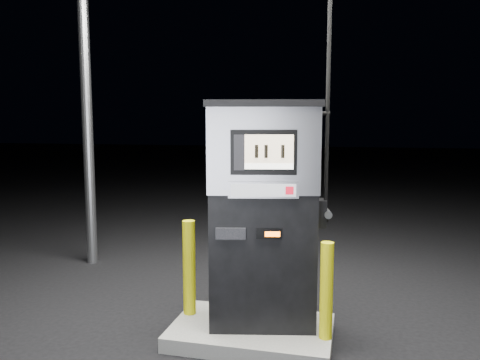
# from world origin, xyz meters

# --- Properties ---
(ground) EXTENTS (80.00, 80.00, 0.00)m
(ground) POSITION_xyz_m (0.00, 0.00, 0.00)
(ground) COLOR black
(ground) RESTS_ON ground
(pump_island) EXTENTS (1.60, 1.00, 0.15)m
(pump_island) POSITION_xyz_m (0.00, 0.00, 0.07)
(pump_island) COLOR slate
(pump_island) RESTS_ON ground
(fuel_dispenser) EXTENTS (1.29, 0.88, 4.64)m
(fuel_dispenser) POSITION_xyz_m (0.09, 0.10, 1.30)
(fuel_dispenser) COLOR black
(fuel_dispenser) RESTS_ON pump_island
(bollard_left) EXTENTS (0.15, 0.15, 1.01)m
(bollard_left) POSITION_xyz_m (-0.71, 0.14, 0.65)
(bollard_left) COLOR #D6D20B
(bollard_left) RESTS_ON pump_island
(bollard_right) EXTENTS (0.14, 0.14, 0.93)m
(bollard_right) POSITION_xyz_m (0.74, -0.11, 0.61)
(bollard_right) COLOR #D6D20B
(bollard_right) RESTS_ON pump_island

